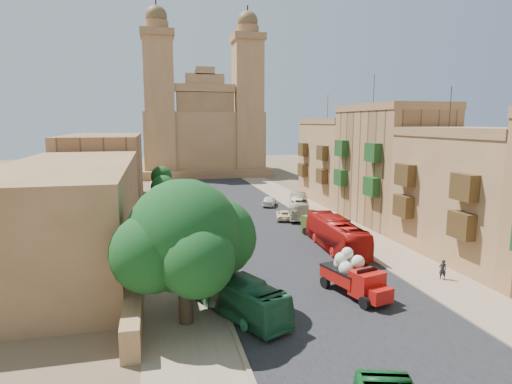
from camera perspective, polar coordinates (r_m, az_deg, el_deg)
name	(u,v)px	position (r m, az deg, el deg)	size (l,w,h in m)	color
ground	(365,336)	(25.72, 14.31, -18.15)	(260.00, 260.00, 0.00)	brown
road_surface	(248,219)	(52.59, -1.01, -3.62)	(14.00, 140.00, 0.01)	black
sidewalk_east	(321,215)	(55.36, 8.65, -3.07)	(5.00, 140.00, 0.01)	#89735A
sidewalk_west	(170,223)	(51.45, -11.43, -4.09)	(5.00, 140.00, 0.01)	#89735A
kerb_east	(302,216)	(54.47, 6.20, -3.16)	(0.25, 140.00, 0.12)	#89735A
kerb_west	(191,222)	(51.57, -8.65, -3.92)	(0.25, 140.00, 0.12)	#89735A
townhouse_b	(475,193)	(41.58, 27.18, -0.16)	(9.00, 14.00, 14.90)	#936942
townhouse_c	(390,164)	(52.74, 17.41, 3.60)	(9.00, 14.00, 17.40)	#9C7047
townhouse_d	(340,160)	(65.17, 11.08, 4.19)	(9.00, 14.00, 15.90)	#936942
west_wall	(141,240)	(41.53, -15.11, -6.17)	(1.00, 40.00, 1.80)	#936942
west_building_low	(71,212)	(39.43, -23.40, -2.51)	(10.00, 28.00, 8.40)	brown
west_building_mid	(104,170)	(64.80, -19.58, 2.77)	(10.00, 22.00, 10.00)	#9C7047
church	(203,132)	(99.32, -7.14, 7.91)	(28.00, 22.50, 36.30)	#936942
ficus_tree	(186,239)	(25.03, -9.38, -6.25)	(8.60, 7.91, 8.60)	#36291B
street_tree_a	(171,232)	(33.12, -11.32, -5.23)	(3.43, 3.43, 5.28)	#36291B
street_tree_b	(166,209)	(44.95, -11.90, -2.21)	(2.86, 2.86, 4.40)	#36291B
street_tree_c	(163,188)	(56.71, -12.27, 0.54)	(3.25, 3.25, 4.99)	#36291B
street_tree_d	(161,177)	(68.59, -12.50, 2.03)	(3.26, 3.26, 5.01)	#36291B
red_truck	(355,276)	(30.42, 13.03, -10.82)	(3.36, 5.75, 3.18)	#AA110D
olive_pickup	(324,228)	(44.75, 9.05, -4.75)	(3.78, 5.27, 2.00)	#435A21
bus_green_north	(234,294)	(27.23, -2.95, -13.39)	(2.08, 8.90, 2.48)	#225F38
bus_red_east	(336,234)	(40.46, 10.64, -5.59)	(2.46, 10.53, 2.93)	#AF130F
bus_cream_east	(298,206)	(54.18, 5.68, -1.88)	(2.18, 9.33, 2.60)	#C1B598
car_blue_a	(221,233)	(43.63, -4.65, -5.48)	(1.51, 3.76, 1.28)	#2C5596
car_white_a	(220,210)	(55.34, -4.87, -2.41)	(1.19, 3.40, 1.12)	white
car_cream	(284,215)	(52.38, 3.76, -3.05)	(1.90, 4.12, 1.14)	#FFE4B6
car_dkblue	(199,200)	(61.64, -7.63, -1.13)	(1.96, 4.83, 1.40)	navy
car_white_b	(269,201)	(60.73, 1.76, -1.18)	(1.70, 4.23, 1.44)	white
car_blue_b	(209,189)	(72.77, -6.27, 0.39)	(1.21, 3.48, 1.15)	#486AC6
pedestrian_a	(443,269)	(35.62, 23.62, -9.45)	(0.56, 0.37, 1.54)	black
pedestrian_c	(349,227)	(46.53, 12.36, -4.53)	(0.94, 0.39, 1.61)	#323135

